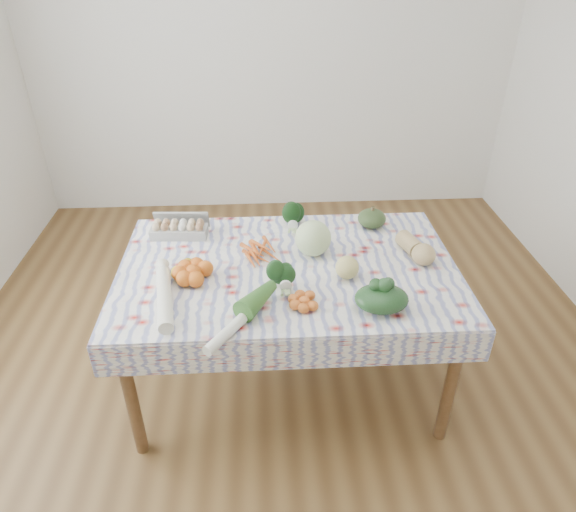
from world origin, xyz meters
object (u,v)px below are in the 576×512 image
object	(u,v)px
cabbage	(313,238)
grapefruit	(347,267)
butternut_squash	(416,247)
egg_carton	(179,230)
dining_table	(288,280)
kabocha_squash	(372,218)

from	to	relation	value
cabbage	grapefruit	xyz separation A→B (m)	(0.14, -0.22, -0.04)
butternut_squash	grapefruit	distance (m)	0.41
cabbage	grapefruit	distance (m)	0.26
egg_carton	cabbage	distance (m)	0.73
egg_carton	grapefruit	xyz separation A→B (m)	(0.84, -0.44, 0.02)
dining_table	kabocha_squash	world-z (taller)	kabocha_squash
butternut_squash	grapefruit	bearing A→B (deg)	-173.61
cabbage	egg_carton	bearing A→B (deg)	162.81
dining_table	cabbage	size ratio (longest dim) A/B	8.76
cabbage	butternut_squash	world-z (taller)	cabbage
kabocha_squash	grapefruit	xyz separation A→B (m)	(-0.21, -0.49, 0.00)
butternut_squash	dining_table	bearing A→B (deg)	167.19
kabocha_squash	cabbage	bearing A→B (deg)	-142.76
kabocha_squash	cabbage	distance (m)	0.45
egg_carton	butternut_squash	xyz separation A→B (m)	(1.22, -0.27, 0.02)
kabocha_squash	butternut_squash	size ratio (longest dim) A/B	0.62
egg_carton	grapefruit	bearing A→B (deg)	-24.24
kabocha_squash	dining_table	bearing A→B (deg)	-142.22
dining_table	butternut_squash	world-z (taller)	butternut_squash
dining_table	cabbage	bearing A→B (deg)	39.19
kabocha_squash	cabbage	xyz separation A→B (m)	(-0.35, -0.27, 0.04)
cabbage	butternut_squash	xyz separation A→B (m)	(0.51, -0.06, -0.03)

